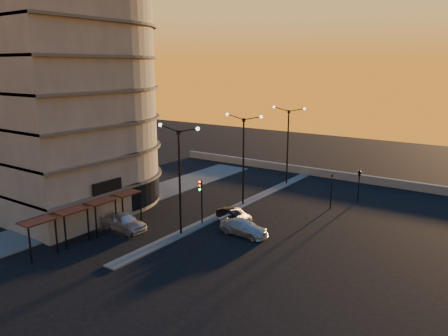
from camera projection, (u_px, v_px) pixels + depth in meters
ground at (181, 234)px, 37.69m from camera, size 120.00×120.00×0.00m
sidewalk_west at (130, 201)px, 46.71m from camera, size 5.00×40.00×0.12m
median at (243, 204)px, 45.67m from camera, size 1.20×36.00×0.12m
parapet at (321, 173)px, 57.25m from camera, size 44.00×0.50×1.00m
building at (69, 90)px, 42.77m from camera, size 14.35×17.08×25.00m
streetlamp_near at (179, 172)px, 36.41m from camera, size 4.32×0.32×9.51m
streetlamp_mid at (243, 152)px, 44.41m from camera, size 4.32×0.32×9.51m
streetlamp_far at (288, 139)px, 52.40m from camera, size 4.32×0.32×9.51m
traffic_light_main at (201, 194)px, 39.33m from camera, size 0.28×0.44×4.25m
signal_east_a at (331, 191)px, 44.00m from camera, size 0.13×0.16×3.60m
signal_east_b at (360, 173)px, 46.10m from camera, size 0.42×1.99×3.60m
car_hatchback at (123, 221)px, 38.54m from camera, size 4.61×1.86×1.57m
car_sedan at (234, 215)px, 40.72m from camera, size 3.89×2.02×1.22m
car_wagon at (244, 228)px, 37.48m from camera, size 4.53×1.98×1.30m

